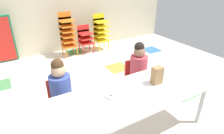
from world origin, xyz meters
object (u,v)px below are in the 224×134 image
Objects in this scene: kid_chair_yellow_stack at (101,30)px; paper_plate_near_edge at (110,98)px; seated_child_middle_seat at (138,65)px; kid_chair_red_stack at (85,37)px; paper_plate_center_table at (95,118)px; seated_child_near_camera at (60,87)px; kid_chair_orange_stack at (67,32)px; paper_bag_brown at (157,75)px; donut_powdered_on_plate at (110,96)px; craft_table at (126,98)px.

kid_chair_yellow_stack is 3.09m from paper_plate_near_edge.
kid_chair_red_stack is at bearing 88.30° from seated_child_middle_seat.
seated_child_middle_seat is at bearing 34.98° from paper_plate_center_table.
seated_child_near_camera reaches higher than kid_chair_yellow_stack.
seated_child_middle_seat is at bearing -80.59° from kid_chair_orange_stack.
kid_chair_red_stack is at bearing -0.13° from kid_chair_orange_stack.
kid_chair_red_stack is (0.07, 2.25, -0.16)m from seated_child_middle_seat.
kid_chair_red_stack is at bearing -179.90° from kid_chair_yellow_stack.
kid_chair_red_stack is 2.84m from paper_bag_brown.
kid_chair_red_stack is at bearing 72.69° from paper_plate_near_edge.
paper_plate_near_edge is (0.39, -0.56, 0.04)m from seated_child_near_camera.
paper_bag_brown is (-0.17, -0.57, 0.15)m from seated_child_middle_seat.
seated_child_near_camera is at bearing 98.32° from paper_plate_center_table.
paper_bag_brown reaches higher than paper_plate_center_table.
seated_child_middle_seat is at bearing -91.70° from kid_chair_red_stack.
kid_chair_orange_stack is 3.09m from paper_plate_center_table.
paper_plate_near_edge and paper_plate_center_table have the same top height.
kid_chair_orange_stack is 9.95× the size of donut_powdered_on_plate.
kid_chair_yellow_stack is at bearing 68.36° from craft_table.
paper_bag_brown is at bearing -103.34° from kid_chair_yellow_stack.
kid_chair_yellow_stack is at bearing 76.66° from paper_bag_brown.
paper_plate_center_table is 0.35m from donut_powdered_on_plate.
paper_bag_brown is 0.65m from paper_plate_near_edge.
donut_powdered_on_plate is (-1.31, -2.80, 0.10)m from kid_chair_yellow_stack.
seated_child_middle_seat reaches higher than donut_powdered_on_plate.
kid_chair_yellow_stack is 3.10m from donut_powdered_on_plate.
paper_plate_near_edge is 0.35m from paper_plate_center_table.
kid_chair_red_stack is at bearing 60.61° from seated_child_near_camera.
kid_chair_orange_stack is 2.84m from paper_plate_near_edge.
paper_plate_center_table is (-0.71, -3.01, 0.02)m from kid_chair_orange_stack.
craft_table is at bearing -12.98° from donut_powdered_on_plate.
paper_bag_brown is 1.22× the size of paper_plate_near_edge.
paper_plate_near_edge is at bearing 36.18° from paper_plate_center_table.
craft_table is 0.20m from donut_powdered_on_plate.
seated_child_middle_seat is 0.98m from paper_plate_near_edge.
paper_plate_near_edge is at bearing -54.83° from seated_child_near_camera.
paper_plate_near_edge is at bearing -107.31° from kid_chair_red_stack.
paper_bag_brown is at bearing -106.13° from seated_child_middle_seat.
paper_plate_near_edge is at bearing -145.44° from seated_child_middle_seat.
seated_child_near_camera is 2.82m from kid_chair_yellow_stack.
donut_powdered_on_plate is (-0.18, 0.04, 0.07)m from craft_table.
paper_bag_brown reaches higher than kid_chair_red_stack.
donut_powdered_on_plate is (-0.43, -2.80, 0.04)m from kid_chair_orange_stack.
seated_child_near_camera is 8.78× the size of donut_powdered_on_plate.
paper_bag_brown reaches higher than craft_table.
kid_chair_orange_stack is (0.25, 2.84, 0.03)m from craft_table.
seated_child_near_camera is 1.00× the size of kid_chair_yellow_stack.
donut_powdered_on_plate is (-0.64, 0.02, -0.09)m from paper_bag_brown.
kid_chair_red_stack is 3.78× the size of paper_plate_near_edge.
kid_chair_orange_stack is 0.48m from kid_chair_red_stack.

